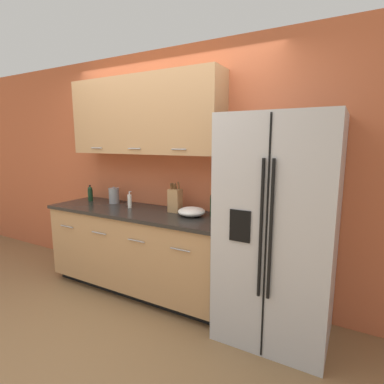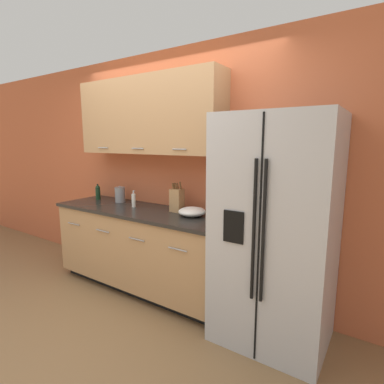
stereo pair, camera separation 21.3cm
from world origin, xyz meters
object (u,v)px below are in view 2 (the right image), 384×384
object	(u,v)px
oil_bottle	(98,192)
soap_dispenser	(134,200)
refrigerator	(275,231)
wine_bottle	(214,204)
knife_block	(177,200)
steel_canister	(120,194)
mixing_bowl	(192,212)

from	to	relation	value
oil_bottle	soap_dispenser	bearing A→B (deg)	-5.86
refrigerator	wine_bottle	bearing A→B (deg)	164.23
knife_block	oil_bottle	world-z (taller)	knife_block
soap_dispenser	refrigerator	bearing A→B (deg)	-2.70
wine_bottle	refrigerator	bearing A→B (deg)	-15.77
soap_dispenser	steel_canister	bearing A→B (deg)	161.86
knife_block	soap_dispenser	xyz separation A→B (m)	(-0.54, -0.08, -0.05)
oil_bottle	mixing_bowl	bearing A→B (deg)	-1.97
wine_bottle	steel_canister	size ratio (longest dim) A/B	1.32
knife_block	soap_dispenser	world-z (taller)	knife_block
steel_canister	mixing_bowl	distance (m)	1.11
steel_canister	wine_bottle	bearing A→B (deg)	0.11
soap_dispenser	oil_bottle	xyz separation A→B (m)	(-0.69, 0.07, 0.02)
oil_bottle	steel_canister	xyz separation A→B (m)	(0.36, 0.04, -0.00)
soap_dispenser	knife_block	bearing A→B (deg)	8.95
oil_bottle	steel_canister	size ratio (longest dim) A/B	0.99
soap_dispenser	mixing_bowl	bearing A→B (deg)	1.52
soap_dispenser	wine_bottle	bearing A→B (deg)	6.56
knife_block	wine_bottle	xyz separation A→B (m)	(0.43, 0.03, -0.00)
knife_block	soap_dispenser	bearing A→B (deg)	-171.05
oil_bottle	steel_canister	world-z (taller)	steel_canister
mixing_bowl	soap_dispenser	bearing A→B (deg)	-178.48
mixing_bowl	knife_block	bearing A→B (deg)	164.52
steel_canister	knife_block	bearing A→B (deg)	-1.58
knife_block	mixing_bowl	distance (m)	0.25
wine_bottle	soap_dispenser	size ratio (longest dim) A/B	1.40
knife_block	oil_bottle	distance (m)	1.23
oil_bottle	wine_bottle	bearing A→B (deg)	1.40
wine_bottle	steel_canister	distance (m)	1.30
mixing_bowl	wine_bottle	bearing A→B (deg)	24.75
knife_block	wine_bottle	size ratio (longest dim) A/B	1.21
knife_block	steel_canister	world-z (taller)	knife_block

